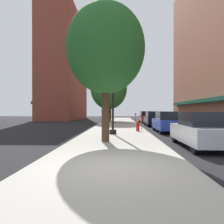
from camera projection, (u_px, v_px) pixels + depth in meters
name	position (u px, v px, depth m)	size (l,w,h in m)	color
ground_plane	(154.00, 126.00, 23.99)	(90.00, 90.00, 0.00)	black
sidewalk_slab	(118.00, 125.00, 25.15)	(4.80, 50.00, 0.12)	#A8A399
building_far_background	(65.00, 68.00, 43.52)	(6.80, 18.00, 21.03)	brown
lamppost	(113.00, 89.00, 14.71)	(0.48, 0.48, 5.90)	black
fire_hydrant	(138.00, 126.00, 16.85)	(0.33, 0.26, 0.79)	red
parking_meter_near	(136.00, 117.00, 25.31)	(0.14, 0.09, 1.31)	slate
parking_meter_far	(141.00, 120.00, 18.14)	(0.14, 0.09, 1.31)	slate
tree_near	(110.00, 89.00, 34.77)	(4.78, 4.78, 7.96)	#4C3823
tree_mid	(105.00, 49.00, 11.09)	(4.06, 4.06, 7.15)	#422D1E
tree_far	(109.00, 88.00, 29.19)	(4.95, 4.95, 7.49)	#422D1E
car_silver	(201.00, 130.00, 9.96)	(1.80, 4.30, 1.66)	black
car_blue	(167.00, 122.00, 17.14)	(1.80, 4.30, 1.66)	black
car_black	(154.00, 119.00, 24.12)	(1.80, 4.30, 1.66)	black
car_red	(146.00, 117.00, 31.39)	(1.80, 4.30, 1.66)	black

